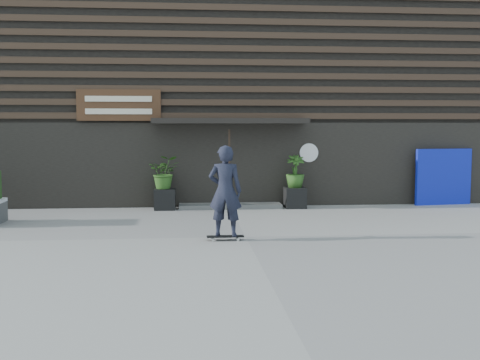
{
  "coord_description": "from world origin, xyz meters",
  "views": [
    {
      "loc": [
        -1.26,
        -12.52,
        2.4
      ],
      "look_at": [
        0.02,
        1.54,
        1.1
      ],
      "focal_mm": 44.0,
      "sensor_mm": 36.0,
      "label": 1
    }
  ],
  "objects": [
    {
      "name": "bamboo_left",
      "position": [
        -1.9,
        4.4,
        1.08
      ],
      "size": [
        0.86,
        0.75,
        0.96
      ],
      "primitive_type": "imported",
      "color": "#2D591E",
      "rests_on": "planter_pot_left"
    },
    {
      "name": "planter_pot_right",
      "position": [
        1.9,
        4.4,
        0.3
      ],
      "size": [
        0.6,
        0.6,
        0.6
      ],
      "primitive_type": "cube",
      "color": "black",
      "rests_on": "ground"
    },
    {
      "name": "ground",
      "position": [
        0.0,
        0.0,
        0.0
      ],
      "size": [
        80.0,
        80.0,
        0.0
      ],
      "primitive_type": "plane",
      "color": "gray",
      "rests_on": "ground"
    },
    {
      "name": "planter_pot_left",
      "position": [
        -1.9,
        4.4,
        0.3
      ],
      "size": [
        0.6,
        0.6,
        0.6
      ],
      "primitive_type": "cube",
      "color": "black",
      "rests_on": "ground"
    },
    {
      "name": "building",
      "position": [
        -0.0,
        9.96,
        3.99
      ],
      "size": [
        18.0,
        11.0,
        8.0
      ],
      "color": "black",
      "rests_on": "ground"
    },
    {
      "name": "blue_tarp",
      "position": [
        6.54,
        4.7,
        0.85
      ],
      "size": [
        1.82,
        0.36,
        1.71
      ],
      "primitive_type": "cube",
      "rotation": [
        0.0,
        0.0,
        0.13
      ],
      "color": "#0D19AF",
      "rests_on": "ground"
    },
    {
      "name": "entrance_step",
      "position": [
        0.0,
        4.6,
        0.06
      ],
      "size": [
        3.0,
        0.8,
        0.12
      ],
      "primitive_type": "cube",
      "color": "#4F4F4C",
      "rests_on": "ground"
    },
    {
      "name": "skateboarder",
      "position": [
        -0.47,
        -0.35,
        1.04
      ],
      "size": [
        0.78,
        0.57,
        2.0
      ],
      "color": "black",
      "rests_on": "ground"
    },
    {
      "name": "bamboo_right",
      "position": [
        1.9,
        4.4,
        1.08
      ],
      "size": [
        0.54,
        0.54,
        0.96
      ],
      "primitive_type": "imported",
      "color": "#2D591E",
      "rests_on": "planter_pot_right"
    }
  ]
}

